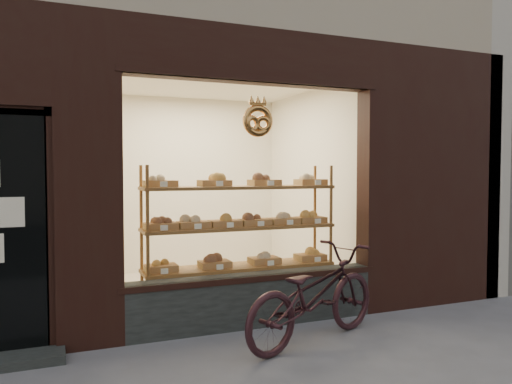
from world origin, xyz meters
name	(u,v)px	position (x,y,z in m)	size (l,w,h in m)	color
display_shelf	(240,238)	(0.45, 2.55, 0.87)	(2.20, 0.45, 1.70)	brown
bicycle	(313,295)	(0.78, 1.43, 0.46)	(0.61, 1.74, 0.92)	black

